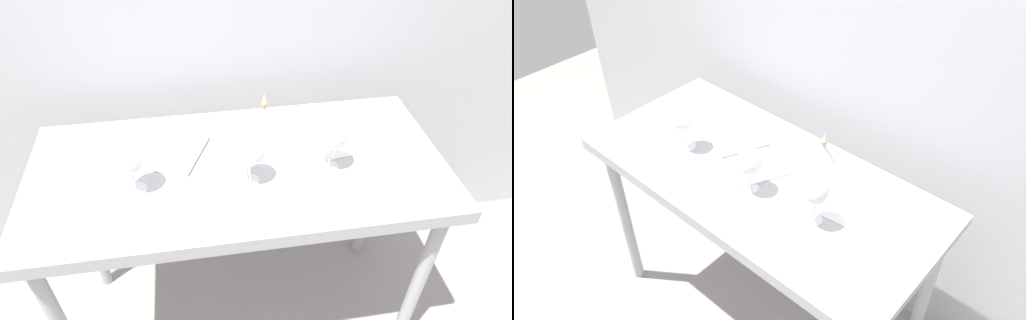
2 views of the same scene
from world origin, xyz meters
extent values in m
plane|color=gray|center=(0.00, 0.00, 0.00)|extent=(6.00, 6.00, 0.00)
cube|color=silver|center=(0.00, 0.49, 1.30)|extent=(3.80, 0.04, 2.60)
cube|color=#AFAFB4|center=(0.00, 0.00, 0.88)|extent=(1.40, 0.64, 0.04)
cube|color=#AFAFB4|center=(0.00, -0.33, 0.88)|extent=(1.40, 0.01, 0.05)
cylinder|color=#AFAFB4|center=(-0.64, -0.26, 0.43)|extent=(0.05, 0.05, 0.86)
cylinder|color=#AFAFB4|center=(-0.64, 0.26, 0.43)|extent=(0.05, 0.05, 0.86)
cylinder|color=#AFAFB4|center=(0.64, 0.26, 0.43)|extent=(0.05, 0.05, 0.86)
cylinder|color=white|center=(-0.33, -0.08, 0.90)|extent=(0.07, 0.07, 0.00)
cylinder|color=white|center=(-0.33, -0.08, 0.95)|extent=(0.01, 0.01, 0.09)
sphere|color=white|center=(-0.33, -0.08, 1.03)|extent=(0.09, 0.09, 0.09)
cylinder|color=maroon|center=(-0.33, -0.08, 1.01)|extent=(0.07, 0.07, 0.03)
cylinder|color=white|center=(0.03, -0.09, 0.90)|extent=(0.06, 0.06, 0.00)
cylinder|color=white|center=(0.03, -0.09, 0.94)|extent=(0.01, 0.01, 0.08)
sphere|color=white|center=(0.03, -0.09, 1.03)|extent=(0.10, 0.10, 0.10)
cylinder|color=maroon|center=(0.03, -0.09, 1.01)|extent=(0.07, 0.07, 0.02)
cylinder|color=white|center=(0.30, -0.06, 0.90)|extent=(0.06, 0.06, 0.00)
cylinder|color=white|center=(0.30, -0.06, 0.95)|extent=(0.01, 0.01, 0.09)
sphere|color=white|center=(0.30, -0.06, 1.04)|extent=(0.10, 0.10, 0.10)
cylinder|color=#59191D|center=(0.30, -0.06, 1.02)|extent=(0.07, 0.07, 0.03)
cube|color=white|center=(-0.21, 0.09, 0.90)|extent=(0.26, 0.27, 0.01)
cube|color=white|center=(-0.04, 0.01, 0.90)|extent=(0.26, 0.27, 0.01)
cube|color=#3F3F47|center=(-0.12, 0.05, 0.90)|extent=(0.09, 0.20, 0.01)
cube|color=white|center=(-0.40, 0.16, 0.90)|extent=(0.22, 0.29, 0.00)
cube|color=white|center=(0.36, 0.09, 0.90)|extent=(0.17, 0.23, 0.00)
cone|color=silver|center=(0.13, 0.22, 0.94)|extent=(0.09, 0.09, 0.08)
cylinder|color=#C17F4C|center=(0.13, 0.22, 0.99)|extent=(0.02, 0.02, 0.01)
cone|color=silver|center=(0.13, 0.22, 1.01)|extent=(0.02, 0.02, 0.04)
camera|label=1|loc=(-0.11, -1.13, 1.88)|focal=31.24mm
camera|label=2|loc=(1.00, -1.07, 2.17)|focal=35.93mm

